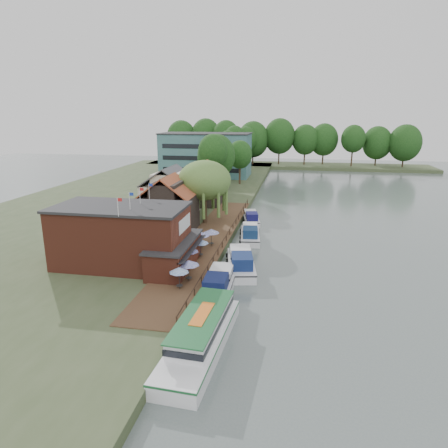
# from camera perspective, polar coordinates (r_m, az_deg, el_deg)

# --- Properties ---
(ground) EXTENTS (260.00, 260.00, 0.00)m
(ground) POSITION_cam_1_polar(r_m,az_deg,el_deg) (47.26, 4.56, -7.71)
(ground) COLOR #505D5C
(ground) RESTS_ON ground
(land_bank) EXTENTS (50.00, 140.00, 1.00)m
(land_bank) POSITION_cam_1_polar(r_m,az_deg,el_deg) (87.28, -12.88, 3.16)
(land_bank) COLOR #384728
(land_bank) RESTS_ON ground
(quay_deck) EXTENTS (6.00, 50.00, 0.10)m
(quay_deck) POSITION_cam_1_polar(r_m,az_deg,el_deg) (57.37, -2.33, -2.31)
(quay_deck) COLOR #47301E
(quay_deck) RESTS_ON land_bank
(quay_rail) EXTENTS (0.20, 49.00, 1.00)m
(quay_rail) POSITION_cam_1_polar(r_m,az_deg,el_deg) (57.19, 0.42, -1.88)
(quay_rail) COLOR black
(quay_rail) RESTS_ON land_bank
(pub) EXTENTS (20.00, 11.00, 7.30)m
(pub) POSITION_cam_1_polar(r_m,az_deg,el_deg) (48.06, -12.29, -1.72)
(pub) COLOR maroon
(pub) RESTS_ON land_bank
(hotel_block) EXTENTS (25.40, 12.40, 12.30)m
(hotel_block) POSITION_cam_1_polar(r_m,az_deg,el_deg) (116.79, -2.60, 9.89)
(hotel_block) COLOR #38666B
(hotel_block) RESTS_ON land_bank
(cottage_a) EXTENTS (8.60, 7.60, 8.50)m
(cottage_a) POSITION_cam_1_polar(r_m,az_deg,el_deg) (61.83, -7.90, 2.90)
(cottage_a) COLOR black
(cottage_a) RESTS_ON land_bank
(cottage_b) EXTENTS (9.60, 8.60, 8.50)m
(cottage_b) POSITION_cam_1_polar(r_m,az_deg,el_deg) (72.05, -7.70, 4.71)
(cottage_b) COLOR beige
(cottage_b) RESTS_ON land_bank
(cottage_c) EXTENTS (7.60, 7.60, 8.50)m
(cottage_c) POSITION_cam_1_polar(r_m,az_deg,el_deg) (79.51, -2.94, 5.84)
(cottage_c) COLOR black
(cottage_c) RESTS_ON land_bank
(willow) EXTENTS (8.60, 8.60, 10.43)m
(willow) POSITION_cam_1_polar(r_m,az_deg,el_deg) (65.14, -2.79, 4.54)
(willow) COLOR #476B2D
(willow) RESTS_ON land_bank
(umbrella_0) EXTENTS (2.07, 2.07, 2.38)m
(umbrella_0) POSITION_cam_1_polar(r_m,az_deg,el_deg) (41.59, -6.41, -7.68)
(umbrella_0) COLOR #1B4E97
(umbrella_0) RESTS_ON quay_deck
(umbrella_1) EXTENTS (2.34, 2.34, 2.38)m
(umbrella_1) POSITION_cam_1_polar(r_m,az_deg,el_deg) (43.37, -5.07, -6.65)
(umbrella_1) COLOR navy
(umbrella_1) RESTS_ON quay_deck
(umbrella_2) EXTENTS (2.39, 2.39, 2.38)m
(umbrella_2) POSITION_cam_1_polar(r_m,az_deg,el_deg) (47.37, -5.08, -4.69)
(umbrella_2) COLOR #1B1B95
(umbrella_2) RESTS_ON quay_deck
(umbrella_3) EXTENTS (2.15, 2.15, 2.38)m
(umbrella_3) POSITION_cam_1_polar(r_m,az_deg,el_deg) (50.24, -3.40, -3.46)
(umbrella_3) COLOR #1C4E9C
(umbrella_3) RESTS_ON quay_deck
(umbrella_4) EXTENTS (2.30, 2.30, 2.38)m
(umbrella_4) POSITION_cam_1_polar(r_m,az_deg,el_deg) (53.25, -3.30, -2.35)
(umbrella_4) COLOR navy
(umbrella_4) RESTS_ON quay_deck
(umbrella_5) EXTENTS (2.27, 2.27, 2.38)m
(umbrella_5) POSITION_cam_1_polar(r_m,az_deg,el_deg) (54.42, -1.83, -1.93)
(umbrella_5) COLOR navy
(umbrella_5) RESTS_ON quay_deck
(cruiser_0) EXTENTS (3.62, 10.39, 2.51)m
(cruiser_0) POSITION_cam_1_polar(r_m,az_deg,el_deg) (43.33, -0.72, -8.08)
(cruiser_0) COLOR silver
(cruiser_0) RESTS_ON ground
(cruiser_1) EXTENTS (5.50, 11.25, 2.65)m
(cruiser_1) POSITION_cam_1_polar(r_m,az_deg,el_deg) (49.09, 2.44, -5.10)
(cruiser_1) COLOR silver
(cruiser_1) RESTS_ON ground
(cruiser_2) EXTENTS (4.34, 10.04, 2.35)m
(cruiser_2) POSITION_cam_1_polar(r_m,az_deg,el_deg) (60.80, 3.76, -1.17)
(cruiser_2) COLOR silver
(cruiser_2) RESTS_ON ground
(cruiser_3) EXTENTS (4.62, 9.31, 2.12)m
(cruiser_3) POSITION_cam_1_polar(r_m,az_deg,el_deg) (70.49, 3.88, 1.08)
(cruiser_3) COLOR silver
(cruiser_3) RESTS_ON ground
(tour_boat) EXTENTS (4.62, 13.84, 2.98)m
(tour_boat) POSITION_cam_1_polar(r_m,az_deg,el_deg) (33.39, -3.45, -15.36)
(tour_boat) COLOR silver
(tour_boat) RESTS_ON ground
(swan) EXTENTS (0.44, 0.44, 0.44)m
(swan) POSITION_cam_1_polar(r_m,az_deg,el_deg) (35.50, -0.18, -15.67)
(swan) COLOR white
(swan) RESTS_ON ground
(bank_tree_0) EXTENTS (6.41, 6.41, 13.38)m
(bank_tree_0) POSITION_cam_1_polar(r_m,az_deg,el_deg) (88.57, -1.59, 8.45)
(bank_tree_0) COLOR #143811
(bank_tree_0) RESTS_ON land_bank
(bank_tree_1) EXTENTS (8.82, 8.82, 13.10)m
(bank_tree_1) POSITION_cam_1_polar(r_m,az_deg,el_deg) (94.04, -1.10, 8.78)
(bank_tree_1) COLOR #143811
(bank_tree_1) RESTS_ON land_bank
(bank_tree_2) EXTENTS (6.24, 6.24, 11.12)m
(bank_tree_2) POSITION_cam_1_polar(r_m,az_deg,el_deg) (102.88, 2.28, 8.80)
(bank_tree_2) COLOR #143811
(bank_tree_2) RESTS_ON land_bank
(bank_tree_3) EXTENTS (6.37, 6.37, 12.69)m
(bank_tree_3) POSITION_cam_1_polar(r_m,az_deg,el_deg) (122.90, 0.54, 10.28)
(bank_tree_3) COLOR #143811
(bank_tree_3) RESTS_ON land_bank
(bank_tree_4) EXTENTS (6.81, 6.81, 13.85)m
(bank_tree_4) POSITION_cam_1_polar(r_m,az_deg,el_deg) (133.00, 1.52, 10.92)
(bank_tree_4) COLOR #143811
(bank_tree_4) RESTS_ON land_bank
(bank_tree_5) EXTENTS (7.72, 7.72, 13.39)m
(bank_tree_5) POSITION_cam_1_polar(r_m,az_deg,el_deg) (139.39, 3.11, 11.02)
(bank_tree_5) COLOR #143811
(bank_tree_5) RESTS_ON land_bank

